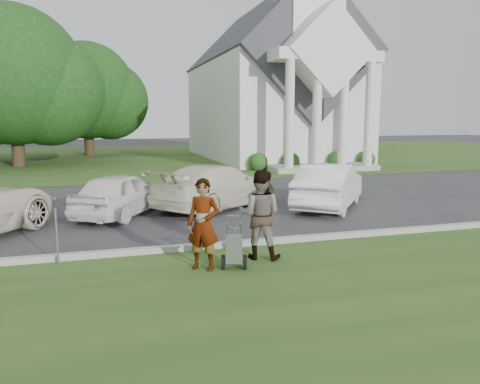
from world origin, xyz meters
name	(u,v)px	position (x,y,z in m)	size (l,w,h in m)	color
ground	(249,253)	(0.00, 0.00, 0.00)	(120.00, 120.00, 0.00)	#333335
grass_strip	(305,304)	(0.00, -3.00, 0.01)	(80.00, 7.00, 0.01)	#294C1A
church_lawn	(143,157)	(0.00, 27.00, 0.01)	(80.00, 30.00, 0.01)	#294C1A
curb	(242,243)	(0.00, 0.55, 0.07)	(80.00, 0.18, 0.15)	#9E9E93
church	(272,76)	(9.00, 23.11, 5.94)	(9.19, 19.00, 24.10)	white
tree_left	(13,82)	(-8.01, 21.99, 5.11)	(10.63, 8.40, 9.71)	#332316
tree_back	(87,95)	(-4.01, 29.99, 4.73)	(9.61, 7.60, 8.89)	#332316
striping_cart	(234,250)	(-0.62, -0.98, 0.39)	(0.66, 1.06, 0.92)	black
person_left	(203,225)	(-1.20, -0.85, 0.90)	(0.66, 0.43, 1.80)	#999999
person_right	(260,215)	(0.10, -0.45, 0.94)	(0.91, 0.71, 1.88)	#999999
parking_meter_near	(56,223)	(-3.98, 0.29, 0.88)	(0.10, 0.09, 1.39)	gray
car_b	(121,194)	(-2.54, 4.98, 0.67)	(1.58, 3.94, 1.34)	white
car_c	(217,186)	(0.57, 5.40, 0.72)	(2.03, 4.99, 1.45)	#F0EBCB
car_d	(329,186)	(4.18, 4.36, 0.74)	(1.56, 4.47, 1.47)	white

